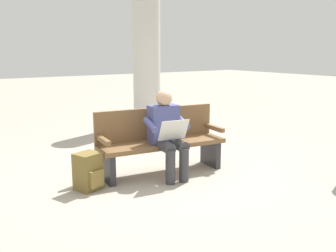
% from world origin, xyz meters
% --- Properties ---
extents(ground_plane, '(40.00, 40.00, 0.00)m').
position_xyz_m(ground_plane, '(0.00, 0.00, 0.00)').
color(ground_plane, '#A89E8E').
extents(bench_near, '(1.84, 0.69, 0.90)m').
position_xyz_m(bench_near, '(-0.01, -0.07, 0.46)').
color(bench_near, brown).
rests_on(bench_near, ground).
extents(person_seated, '(0.60, 0.60, 1.18)m').
position_xyz_m(person_seated, '(0.03, 0.16, 0.63)').
color(person_seated, '#474C84').
rests_on(person_seated, ground).
extents(backpack, '(0.36, 0.36, 0.46)m').
position_xyz_m(backpack, '(1.11, 0.03, 0.23)').
color(backpack, brown).
rests_on(backpack, ground).
extents(support_pillar, '(0.62, 0.62, 3.28)m').
position_xyz_m(support_pillar, '(-1.68, -3.21, 1.64)').
color(support_pillar, beige).
rests_on(support_pillar, ground).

